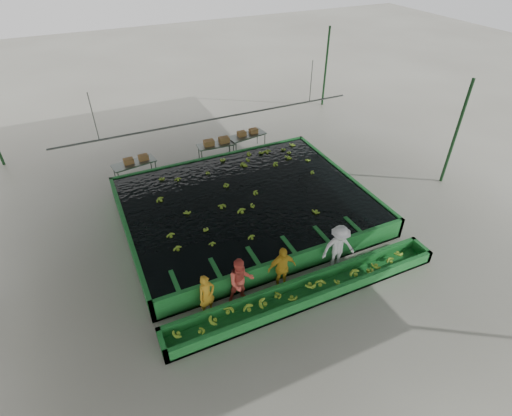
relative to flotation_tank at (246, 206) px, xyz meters
name	(u,v)px	position (x,y,z in m)	size (l,w,h in m)	color
ground	(261,234)	(0.00, -1.50, -0.45)	(80.00, 80.00, 0.00)	gray
shed_roof	(262,119)	(0.00, -1.50, 4.55)	(20.00, 22.00, 0.04)	gray
shed_posts	(262,182)	(0.00, -1.50, 2.05)	(20.00, 22.00, 5.00)	#173C1C
flotation_tank	(246,206)	(0.00, 0.00, 0.00)	(10.00, 8.00, 0.90)	#1C702B
tank_water	(246,198)	(0.00, 0.00, 0.40)	(9.70, 7.70, 0.00)	black
sorting_trough	(307,292)	(0.00, -5.10, -0.20)	(10.00, 1.00, 0.50)	#1C702B
cableway_rail	(214,119)	(0.00, 3.50, 2.55)	(0.08, 0.08, 14.00)	#59605B
rail_hanger_left	(93,117)	(-5.00, 3.50, 3.55)	(0.04, 0.04, 2.00)	#59605B
rail_hanger_right	(311,81)	(5.00, 3.50, 3.55)	(0.04, 0.04, 2.00)	#59605B
worker_a	(207,295)	(-3.23, -4.30, 0.34)	(0.58, 0.38, 1.57)	gold
worker_b	(241,281)	(-2.07, -4.30, 0.45)	(0.88, 0.68, 1.80)	#DA4F40
worker_c	(282,268)	(-0.57, -4.30, 0.42)	(1.02, 0.42, 1.74)	gold
worker_d	(339,248)	(1.70, -4.30, 0.48)	(1.20, 0.69, 1.86)	silver
packing_table_left	(136,171)	(-3.71, 4.87, 0.01)	(2.03, 0.81, 0.92)	#59605B
packing_table_mid	(216,152)	(0.53, 5.12, -0.02)	(1.90, 0.76, 0.86)	#59605B
packing_table_right	(247,143)	(2.38, 5.30, 0.02)	(2.06, 0.82, 0.94)	#59605B
box_stack_left	(136,161)	(-3.57, 4.92, 0.47)	(1.16, 0.32, 0.25)	olive
box_stack_mid	(217,144)	(0.59, 5.13, 0.42)	(1.34, 0.37, 0.29)	olive
box_stack_right	(248,134)	(2.43, 5.33, 0.49)	(1.15, 0.32, 0.25)	olive
floating_bananas	(239,189)	(0.00, 0.80, 0.40)	(8.16, 5.56, 0.11)	#79A425
trough_bananas	(308,289)	(0.00, -5.10, -0.05)	(9.13, 0.61, 0.12)	#79A425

